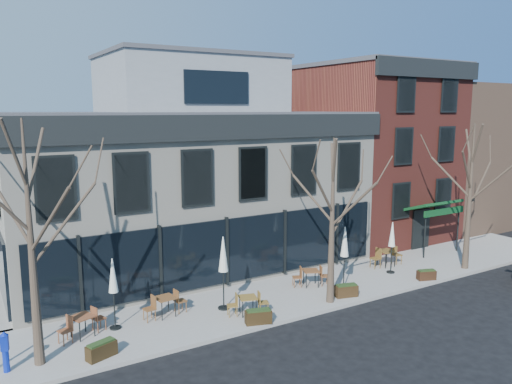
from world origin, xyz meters
TOP-DOWN VIEW (x-y plane):
  - ground at (0.00, 0.00)m, footprint 120.00×120.00m
  - sidewalk_front at (3.25, -2.15)m, footprint 33.50×4.70m
  - corner_building at (0.07, 5.07)m, footprint 18.39×10.39m
  - red_brick_building at (13.00, 4.98)m, footprint 8.20×11.78m
  - bg_building at (23.00, 6.00)m, footprint 12.00×12.00m
  - tree_corner at (-8.49, -3.20)m, footprint 3.93×3.98m
  - tree_mid at (3.01, -3.90)m, footprint 3.50×3.55m
  - tree_right at (12.01, -3.90)m, footprint 3.72×3.77m
  - call_box at (-9.47, -3.21)m, footprint 0.27×0.27m
  - cafe_set_0 at (-6.87, -1.90)m, footprint 1.88×1.07m
  - cafe_set_1 at (-3.63, -1.71)m, footprint 1.89×0.83m
  - cafe_set_2 at (-0.71, -3.25)m, footprint 1.77×0.91m
  - cafe_set_3 at (3.47, -1.91)m, footprint 1.80×1.09m
  - cafe_set_5 at (8.71, -1.52)m, footprint 1.99×0.83m
  - umbrella_0 at (-5.67, -1.81)m, footprint 0.44×0.44m
  - umbrella_1 at (-1.28, -2.23)m, footprint 0.49×0.49m
  - umbrella_3 at (4.59, -2.92)m, footprint 0.47×0.47m
  - umbrella_4 at (8.11, -2.44)m, footprint 0.42×0.42m
  - planter_0 at (-6.67, -3.83)m, footprint 1.08×0.71m
  - planter_1 at (-0.79, -4.20)m, footprint 1.09×0.69m
  - planter_2 at (4.00, -3.79)m, footprint 1.08×0.65m
  - planter_3 at (8.81, -4.10)m, footprint 0.96×0.64m

SIDE VIEW (x-z plane):
  - ground at x=0.00m, z-range 0.00..0.00m
  - sidewalk_front at x=3.25m, z-range 0.00..0.15m
  - planter_3 at x=8.81m, z-range 0.15..0.65m
  - planter_0 at x=-6.67m, z-range 0.15..0.71m
  - planter_2 at x=4.00m, z-range 0.15..0.71m
  - planter_1 at x=-0.79m, z-range 0.15..0.72m
  - cafe_set_2 at x=-0.71m, z-range 0.16..1.07m
  - cafe_set_3 at x=3.47m, z-range 0.16..1.10m
  - cafe_set_0 at x=-6.87m, z-range 0.16..1.13m
  - cafe_set_1 at x=-3.63m, z-range 0.16..1.14m
  - cafe_set_5 at x=8.71m, z-range 0.16..1.20m
  - call_box at x=-9.47m, z-range 0.19..1.53m
  - umbrella_4 at x=8.11m, z-range 0.69..3.31m
  - umbrella_0 at x=-5.67m, z-range 0.71..3.45m
  - umbrella_3 at x=4.59m, z-range 0.75..3.66m
  - umbrella_1 at x=-1.28m, z-range 0.78..3.86m
  - tree_mid at x=3.01m, z-range 0.27..7.31m
  - tree_right at x=12.01m, z-range 0.28..7.76m
  - tree_corner at x=-8.49m, z-range 0.29..8.21m
  - corner_building at x=0.07m, z-range -0.83..10.27m
  - bg_building at x=23.00m, z-range 0.00..10.00m
  - red_brick_building at x=13.00m, z-range 0.05..11.22m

